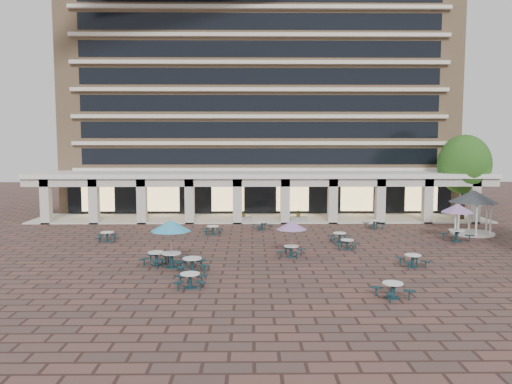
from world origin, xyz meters
TOP-DOWN VIEW (x-y plane):
  - ground at (0.00, 0.00)m, footprint 120.00×120.00m
  - apartment_building at (0.00, 25.47)m, footprint 40.00×15.50m
  - retail_arcade at (0.00, 14.80)m, footprint 42.00×6.60m
  - picnic_table_0 at (-6.49, -2.66)m, footprint 1.84×1.84m
  - picnic_table_1 at (-4.17, -4.41)m, footprint 2.06×2.06m
  - picnic_table_2 at (8.40, -3.36)m, footprint 1.75×1.75m
  - picnic_table_3 at (5.58, -9.14)m, footprint 1.95×1.95m
  - picnic_table_4 at (-5.49, -3.34)m, footprint 2.36×2.36m
  - picnic_table_5 at (-3.93, -7.42)m, footprint 1.68×1.68m
  - picnic_table_6 at (1.60, -0.73)m, footprint 1.94×1.94m
  - picnic_table_7 at (5.45, 3.81)m, footprint 1.62×1.62m
  - picnic_table_8 at (-11.33, 4.24)m, footprint 1.82×1.82m
  - picnic_table_9 at (-3.89, 6.92)m, footprint 1.67×1.67m
  - picnic_table_10 at (5.54, 1.43)m, footprint 1.79×1.79m
  - picnic_table_11 at (14.00, 4.10)m, footprint 2.36×2.36m
  - picnic_table_12 at (-0.02, 9.09)m, footprint 1.84×1.84m
  - picnic_table_13 at (9.37, 9.57)m, footprint 1.84×1.84m
  - gazebo at (16.40, 6.87)m, footprint 3.68×3.68m
  - tree_east_c at (18.57, 13.85)m, footprint 4.73×4.73m
  - planter_left at (-1.57, 12.90)m, footprint 1.50×0.60m
  - planter_right at (3.38, 12.90)m, footprint 1.50×0.61m

SIDE VIEW (x-z plane):
  - ground at x=0.00m, z-range 0.00..0.00m
  - picnic_table_10 at x=5.54m, z-range 0.06..0.72m
  - picnic_table_12 at x=-0.02m, z-range 0.07..0.74m
  - picnic_table_9 at x=-3.89m, z-range 0.07..0.76m
  - planter_left at x=-1.57m, z-range -0.15..0.99m
  - picnic_table_7 at x=5.45m, z-range 0.07..0.77m
  - picnic_table_13 at x=9.37m, z-range 0.07..0.78m
  - picnic_table_2 at x=8.40m, z-range 0.07..0.78m
  - picnic_table_8 at x=-11.33m, z-range 0.07..0.78m
  - picnic_table_3 at x=5.58m, z-range 0.07..0.79m
  - picnic_table_5 at x=-3.93m, z-range 0.07..0.80m
  - picnic_table_0 at x=-6.49m, z-range 0.07..0.82m
  - picnic_table_1 at x=-4.17m, z-range 0.08..0.87m
  - planter_right at x=3.38m, z-range -0.13..1.10m
  - picnic_table_6 at x=1.60m, z-range 0.78..3.03m
  - picnic_table_4 at x=-5.49m, z-range 0.95..3.67m
  - picnic_table_11 at x=14.00m, z-range 0.95..3.68m
  - gazebo at x=16.40m, z-range 0.87..4.30m
  - retail_arcade at x=0.00m, z-range 0.80..5.20m
  - tree_east_c at x=18.57m, z-range 1.21..9.09m
  - apartment_building at x=0.00m, z-range 0.00..25.20m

